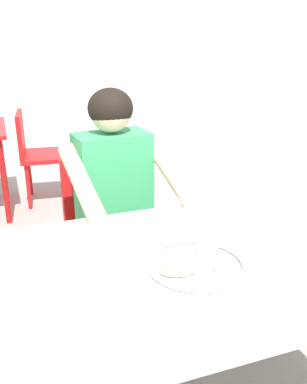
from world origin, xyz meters
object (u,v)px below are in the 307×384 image
at_px(diner_foreground, 121,196).
at_px(chair_red_right, 37,150).
at_px(thali_tray, 196,265).
at_px(table_foreground, 191,277).
at_px(drinking_cup, 58,271).
at_px(chair_foreground, 107,222).

xyz_separation_m(diner_foreground, chair_red_right, (-0.22, 1.89, -0.26)).
height_order(thali_tray, chair_red_right, chair_red_right).
height_order(thali_tray, diner_foreground, diner_foreground).
height_order(table_foreground, diner_foreground, diner_foreground).
bearing_deg(chair_red_right, table_foreground, -83.94).
height_order(thali_tray, drinking_cup, drinking_cup).
bearing_deg(drinking_cup, thali_tray, -6.37).
bearing_deg(thali_tray, drinking_cup, 173.63).
distance_m(table_foreground, chair_foreground, 0.91).
distance_m(chair_foreground, diner_foreground, 0.32).
bearing_deg(chair_red_right, thali_tray, -84.21).
relative_size(diner_foreground, chair_red_right, 1.51).
relative_size(table_foreground, drinking_cup, 13.95).
distance_m(chair_foreground, chair_red_right, 1.69).
relative_size(drinking_cup, chair_foreground, 0.11).
height_order(drinking_cup, chair_red_right, drinking_cup).
bearing_deg(chair_red_right, chair_foreground, -83.11).
height_order(table_foreground, chair_foreground, chair_foreground).
bearing_deg(thali_tray, chair_red_right, 95.79).
relative_size(table_foreground, thali_tray, 4.09).
relative_size(table_foreground, chair_foreground, 1.53).
bearing_deg(table_foreground, chair_foreground, 94.50).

